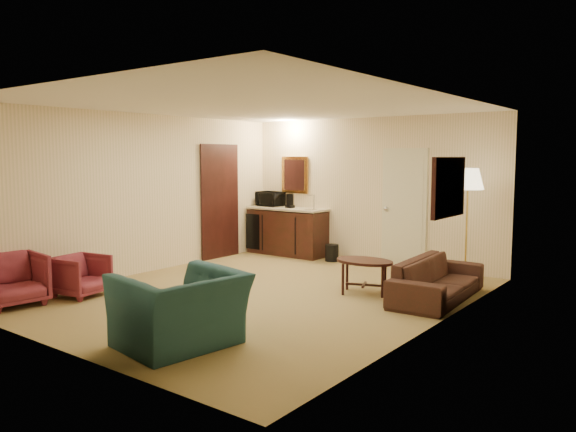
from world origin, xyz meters
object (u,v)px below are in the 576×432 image
at_px(teal_armchair, 180,297).
at_px(waste_bin, 332,253).
at_px(coffee_table, 364,277).
at_px(rose_chair_near, 81,274).
at_px(sofa, 438,272).
at_px(rose_chair_far, 13,277).
at_px(floor_lamp, 467,225).
at_px(microwave, 270,197).
at_px(coffee_maker, 290,201).
at_px(wetbar_cabinet, 287,231).

bearing_deg(teal_armchair, waste_bin, -156.21).
xyz_separation_m(teal_armchair, coffee_table, (0.38, 3.05, -0.26)).
relative_size(teal_armchair, rose_chair_near, 1.84).
bearing_deg(sofa, teal_armchair, 155.25).
distance_m(rose_chair_far, floor_lamp, 6.38).
relative_size(microwave, coffee_maker, 1.94).
height_order(rose_chair_far, microwave, microwave).
height_order(rose_chair_near, rose_chair_far, rose_chair_far).
height_order(teal_armchair, coffee_maker, coffee_maker).
bearing_deg(teal_armchair, rose_chair_near, -93.71).
bearing_deg(waste_bin, microwave, 174.71).
bearing_deg(waste_bin, floor_lamp, -5.57).
xyz_separation_m(rose_chair_near, coffee_maker, (0.32, 4.34, 0.74)).
bearing_deg(teal_armchair, coffee_table, -178.46).
distance_m(wetbar_cabinet, coffee_table, 3.35).
bearing_deg(rose_chair_far, sofa, -41.85).
bearing_deg(coffee_maker, teal_armchair, -63.10).
bearing_deg(teal_armchair, sofa, 167.24).
xyz_separation_m(wetbar_cabinet, waste_bin, (1.08, -0.07, -0.31)).
xyz_separation_m(rose_chair_near, floor_lamp, (3.89, 4.02, 0.56)).
xyz_separation_m(teal_armchair, rose_chair_near, (-2.64, 0.58, -0.19)).
relative_size(wetbar_cabinet, coffee_maker, 6.04).
xyz_separation_m(rose_chair_near, microwave, (-0.24, 4.41, 0.79)).
relative_size(teal_armchair, waste_bin, 3.75).
height_order(waste_bin, microwave, microwave).
height_order(wetbar_cabinet, rose_chair_near, wetbar_cabinet).
xyz_separation_m(rose_chair_near, coffee_table, (3.02, 2.47, -0.07)).
distance_m(teal_armchair, coffee_maker, 5.47).
relative_size(sofa, rose_chair_far, 2.53).
bearing_deg(coffee_table, rose_chair_far, -134.95).
relative_size(rose_chair_far, microwave, 1.41).
height_order(sofa, waste_bin, sofa).
bearing_deg(rose_chair_near, waste_bin, -27.36).
distance_m(floor_lamp, coffee_maker, 3.60).
xyz_separation_m(sofa, waste_bin, (-2.63, 1.49, -0.21)).
xyz_separation_m(coffee_table, waste_bin, (-1.69, 1.80, -0.09)).
bearing_deg(waste_bin, coffee_maker, 175.93).
bearing_deg(microwave, rose_chair_near, -82.27).
height_order(wetbar_cabinet, coffee_maker, coffee_maker).
distance_m(floor_lamp, microwave, 4.16).
bearing_deg(wetbar_cabinet, microwave, 171.22).
bearing_deg(sofa, waste_bin, 57.13).
relative_size(wetbar_cabinet, sofa, 0.88).
distance_m(wetbar_cabinet, rose_chair_far, 5.18).
distance_m(teal_armchair, waste_bin, 5.04).
bearing_deg(sofa, floor_lamp, -0.32).
bearing_deg(sofa, rose_chair_near, 121.75).
bearing_deg(rose_chair_far, waste_bin, -9.59).
bearing_deg(microwave, rose_chair_far, -85.48).
height_order(sofa, floor_lamp, floor_lamp).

